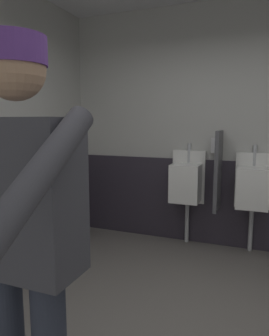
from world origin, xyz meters
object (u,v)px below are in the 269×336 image
(urinal_left, at_px, (186,182))
(trash_bin, at_px, (25,243))
(person, at_px, (21,225))
(soap_dispenser, at_px, (216,145))
(urinal_middle, at_px, (253,187))

(urinal_left, distance_m, trash_bin, 1.92)
(trash_bin, bearing_deg, person, -48.91)
(urinal_left, height_order, trash_bin, urinal_left)
(person, bearing_deg, soap_dispenser, 82.70)
(urinal_left, distance_m, person, 2.78)
(urinal_left, height_order, soap_dispenser, soap_dispenser)
(trash_bin, bearing_deg, soap_dispenser, 44.59)
(urinal_middle, bearing_deg, trash_bin, -144.66)
(urinal_middle, distance_m, person, 2.89)
(urinal_left, bearing_deg, urinal_middle, 0.00)
(person, distance_m, trash_bin, 1.94)
(urinal_middle, xyz_separation_m, person, (-0.80, -2.76, 0.31))
(urinal_middle, height_order, trash_bin, urinal_middle)
(urinal_middle, relative_size, trash_bin, 1.76)
(urinal_middle, height_order, soap_dispenser, soap_dispenser)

